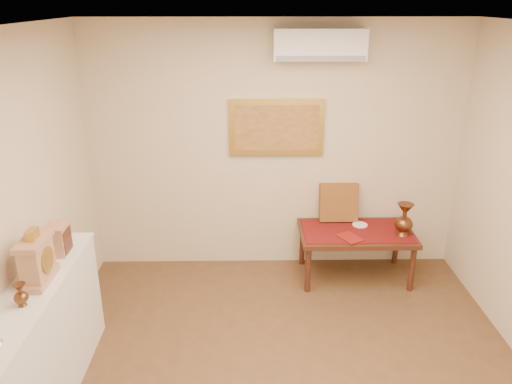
{
  "coord_description": "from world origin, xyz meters",
  "views": [
    {
      "loc": [
        -0.31,
        -2.9,
        2.87
      ],
      "look_at": [
        -0.24,
        1.15,
        1.29
      ],
      "focal_mm": 35.0,
      "sensor_mm": 36.0,
      "label": 1
    }
  ],
  "objects_px": {
    "brass_urn_tall": "(405,216)",
    "mantel_clock": "(37,260)",
    "display_ledge": "(35,357)",
    "low_table": "(356,237)",
    "wooden_chest": "(58,239)"
  },
  "relations": [
    {
      "from": "brass_urn_tall",
      "to": "mantel_clock",
      "type": "xyz_separation_m",
      "value": [
        -3.1,
        -1.56,
        0.38
      ]
    },
    {
      "from": "display_ledge",
      "to": "mantel_clock",
      "type": "bearing_deg",
      "value": 81.54
    },
    {
      "from": "brass_urn_tall",
      "to": "mantel_clock",
      "type": "height_order",
      "value": "mantel_clock"
    },
    {
      "from": "mantel_clock",
      "to": "low_table",
      "type": "relative_size",
      "value": 0.34
    },
    {
      "from": "brass_urn_tall",
      "to": "display_ledge",
      "type": "relative_size",
      "value": 0.21
    },
    {
      "from": "display_ledge",
      "to": "low_table",
      "type": "relative_size",
      "value": 1.68
    },
    {
      "from": "display_ledge",
      "to": "mantel_clock",
      "type": "distance_m",
      "value": 0.7
    },
    {
      "from": "brass_urn_tall",
      "to": "wooden_chest",
      "type": "xyz_separation_m",
      "value": [
        -3.11,
        -1.13,
        0.33
      ]
    },
    {
      "from": "brass_urn_tall",
      "to": "low_table",
      "type": "distance_m",
      "value": 0.55
    },
    {
      "from": "display_ledge",
      "to": "brass_urn_tall",
      "type": "bearing_deg",
      "value": 29.48
    },
    {
      "from": "brass_urn_tall",
      "to": "display_ledge",
      "type": "xyz_separation_m",
      "value": [
        -3.14,
        -1.77,
        -0.28
      ]
    },
    {
      "from": "brass_urn_tall",
      "to": "mantel_clock",
      "type": "relative_size",
      "value": 1.04
    },
    {
      "from": "mantel_clock",
      "to": "wooden_chest",
      "type": "distance_m",
      "value": 0.43
    },
    {
      "from": "display_ledge",
      "to": "mantel_clock",
      "type": "xyz_separation_m",
      "value": [
        0.03,
        0.22,
        0.66
      ]
    },
    {
      "from": "mantel_clock",
      "to": "wooden_chest",
      "type": "bearing_deg",
      "value": 91.51
    }
  ]
}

